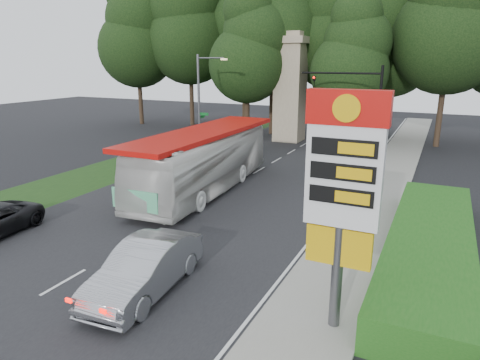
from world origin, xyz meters
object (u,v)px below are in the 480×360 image
at_px(traffic_signal_mast, 361,100).
at_px(gas_station_pylon, 343,182).
at_px(transit_bus, 204,161).
at_px(monument, 290,87).
at_px(streetlight_signs, 201,99).
at_px(sedan_silver, 145,268).

bearing_deg(traffic_signal_mast, gas_station_pylon, -80.91).
relative_size(gas_station_pylon, transit_bus, 0.53).
distance_m(monument, transit_bus, 18.12).
height_order(gas_station_pylon, monument, monument).
relative_size(streetlight_signs, transit_bus, 0.61).
distance_m(gas_station_pylon, transit_bus, 14.71).
bearing_deg(sedan_silver, monument, 95.02).
relative_size(traffic_signal_mast, transit_bus, 0.55).
height_order(streetlight_signs, transit_bus, streetlight_signs).
bearing_deg(traffic_signal_mast, streetlight_signs, -171.08).
bearing_deg(sedan_silver, transit_bus, 105.50).
distance_m(traffic_signal_mast, transit_bus, 13.88).
bearing_deg(transit_bus, traffic_signal_mast, 56.11).
relative_size(streetlight_signs, monument, 0.80).
bearing_deg(sedan_silver, traffic_signal_mast, 78.40).
distance_m(streetlight_signs, sedan_silver, 23.27).
relative_size(streetlight_signs, sedan_silver, 1.53).
bearing_deg(traffic_signal_mast, sedan_silver, -96.76).
relative_size(traffic_signal_mast, monument, 0.72).
xyz_separation_m(gas_station_pylon, sedan_silver, (-6.21, -0.70, -3.59)).
height_order(traffic_signal_mast, streetlight_signs, streetlight_signs).
height_order(monument, transit_bus, monument).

